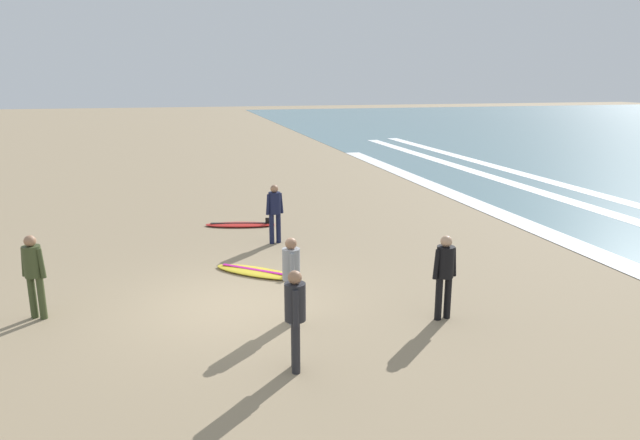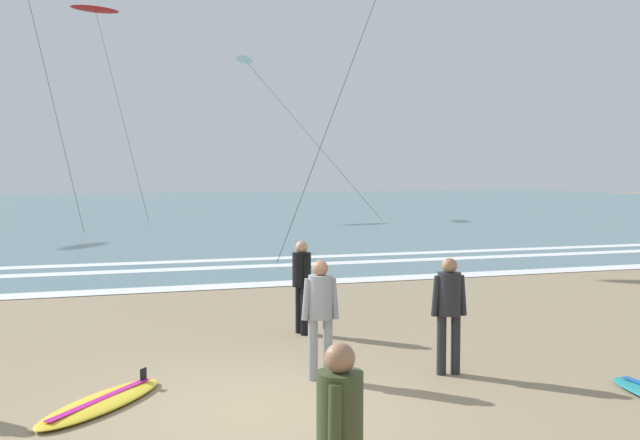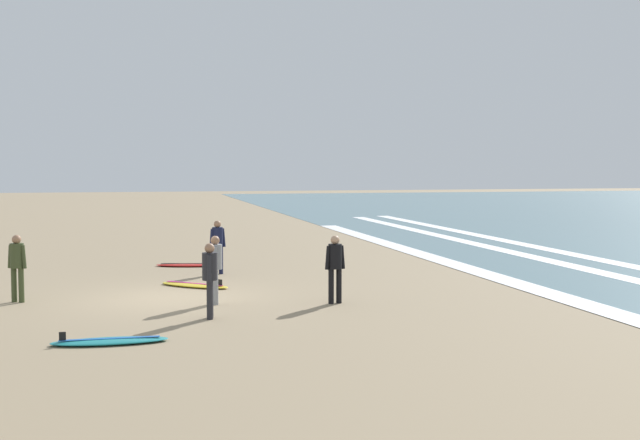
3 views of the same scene
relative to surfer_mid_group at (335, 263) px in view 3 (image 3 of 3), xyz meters
The scene contains 10 objects.
ground_plane 4.17m from the surfer_mid_group, 113.65° to the right, with size 160.00×160.00×0.00m, color #937F60.
wave_foam_shoreline 6.50m from the surfer_mid_group, 119.59° to the left, with size 40.43×0.86×0.01m, color white.
surfer_mid_group is the anchor object (origin of this frame).
surfer_left_far 3.26m from the surfer_mid_group, 68.55° to the right, with size 0.52×0.32×1.60m.
surfer_left_near 6.08m from the surfer_mid_group, 159.38° to the right, with size 0.32×0.51×1.60m.
surfer_background_far 2.79m from the surfer_mid_group, 101.42° to the right, with size 0.51×0.32×1.60m.
surfer_right_near 7.50m from the surfer_mid_group, 104.51° to the right, with size 0.33×0.49×1.60m.
surfboard_left_pile 8.31m from the surfer_mid_group, 159.82° to the right, with size 1.06×2.18×0.25m.
surfboard_right_spare 6.02m from the surfer_mid_group, 57.96° to the right, with size 0.63×2.11×0.25m.
surfboard_near_water 4.59m from the surfer_mid_group, 138.12° to the right, with size 1.82×1.99×0.25m.
Camera 3 is at (19.63, -0.91, 3.24)m, focal length 44.94 mm.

